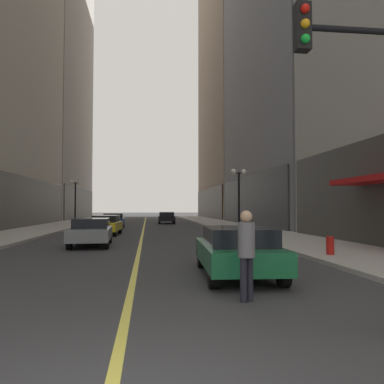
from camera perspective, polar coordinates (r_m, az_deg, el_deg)
name	(u,v)px	position (r m, az deg, el deg)	size (l,w,h in m)	color
ground_plane	(144,226)	(38.30, -7.18, -5.07)	(200.00, 200.00, 0.00)	#38383A
sidewalk_left	(58,226)	(39.25, -19.35, -4.78)	(4.50, 78.00, 0.15)	#ADA8A0
sidewalk_right	(226,225)	(39.10, 5.05, -4.91)	(4.50, 78.00, 0.15)	#ADA8A0
lane_centre_stripe	(144,226)	(38.30, -7.18, -5.06)	(0.16, 70.00, 0.01)	#E5D64C
building_left_far	(38,78)	(68.96, -22.08, 15.51)	(14.08, 26.00, 45.68)	#A8A399
building_right_far	(242,63)	(69.88, 7.55, 18.63)	(12.12, 26.00, 53.80)	gray
storefront_awning_right	(383,179)	(17.02, 26.66, 1.76)	(1.60, 5.80, 3.12)	#B21414
car_green	(237,250)	(10.37, 6.76, -8.56)	(2.07, 4.35, 1.32)	#196038
car_grey	(91,231)	(19.00, -14.83, -5.65)	(2.01, 4.37, 1.32)	slate
car_yellow	(106,224)	(26.28, -12.73, -4.73)	(1.96, 4.33, 1.32)	yellow
car_blue	(114,220)	(35.24, -11.65, -4.11)	(2.01, 4.44, 1.32)	navy
car_black	(167,217)	(43.84, -3.83, -3.79)	(2.00, 4.44, 1.32)	black
pedestrian_in_grey_suit	(246,248)	(7.66, 8.14, -8.29)	(0.46, 0.46, 1.79)	black
street_lamp_left_far	(75,192)	(37.35, -17.04, -0.06)	(1.06, 0.36, 4.43)	black
street_lamp_right_mid	(239,186)	(25.63, 7.02, 0.85)	(1.06, 0.36, 4.43)	black
fire_hydrant_right	(330,248)	(14.73, 19.96, -7.83)	(0.28, 0.28, 0.80)	red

